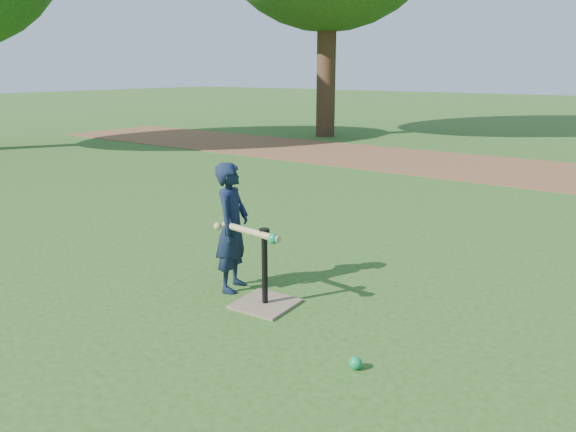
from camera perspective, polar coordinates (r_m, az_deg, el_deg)
The scene contains 6 objects.
ground at distance 4.03m, azimuth -1.13°, elevation -11.33°, with size 80.00×80.00×0.00m, color #285116.
dirt_strip at distance 10.75m, azimuth 23.99°, elevation 4.01°, with size 24.00×3.00×0.01m, color brown.
child at distance 4.56m, azimuth -5.69°, elevation -1.15°, with size 0.39×0.25×1.06m, color #101B31.
wiffle_ball_ground at distance 3.55m, azimuth 6.89°, elevation -14.61°, with size 0.08×0.08×0.08m, color #0D8F4A.
batting_tee at distance 4.36m, azimuth -2.36°, elevation -7.70°, with size 0.46×0.46×0.61m.
swing_action at distance 4.24m, azimuth -3.75°, elevation -1.69°, with size 0.63×0.14×0.08m.
Camera 1 is at (2.21, -2.87, 1.77)m, focal length 35.00 mm.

